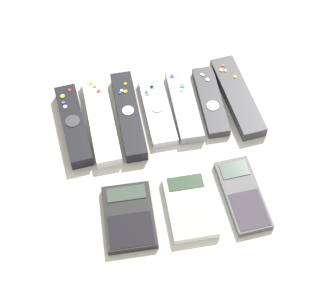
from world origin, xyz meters
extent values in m
plane|color=beige|center=(0.00, 0.00, 0.00)|extent=(3.00, 3.00, 0.00)
cube|color=black|center=(-0.17, 0.13, 0.01)|extent=(0.05, 0.19, 0.03)
cylinder|color=#38383D|center=(-0.17, 0.13, 0.03)|extent=(0.03, 0.03, 0.00)
cylinder|color=yellow|center=(-0.18, 0.19, 0.03)|extent=(0.01, 0.01, 0.00)
cylinder|color=blue|center=(-0.18, 0.18, 0.03)|extent=(0.01, 0.01, 0.00)
cylinder|color=red|center=(-0.17, 0.21, 0.03)|extent=(0.01, 0.01, 0.00)
cylinder|color=silver|center=(-0.18, 0.16, 0.03)|extent=(0.01, 0.01, 0.00)
cube|color=white|center=(-0.12, 0.13, 0.01)|extent=(0.05, 0.22, 0.02)
cylinder|color=orange|center=(-0.12, 0.22, 0.02)|extent=(0.01, 0.01, 0.00)
cylinder|color=red|center=(-0.11, 0.19, 0.02)|extent=(0.01, 0.01, 0.00)
cylinder|color=green|center=(-0.12, 0.21, 0.02)|extent=(0.01, 0.01, 0.00)
cube|color=black|center=(-0.06, 0.13, 0.01)|extent=(0.05, 0.21, 0.03)
cylinder|color=silver|center=(-0.06, 0.13, 0.03)|extent=(0.02, 0.02, 0.00)
cylinder|color=yellow|center=(-0.06, 0.18, 0.03)|extent=(0.01, 0.01, 0.00)
cylinder|color=silver|center=(-0.06, 0.18, 0.03)|extent=(0.01, 0.01, 0.00)
cylinder|color=blue|center=(-0.07, 0.18, 0.03)|extent=(0.01, 0.01, 0.00)
cylinder|color=yellow|center=(-0.05, 0.20, 0.03)|extent=(0.01, 0.01, 0.00)
cube|color=silver|center=(0.00, 0.13, 0.01)|extent=(0.05, 0.17, 0.02)
cylinder|color=#99999E|center=(0.00, 0.13, 0.02)|extent=(0.03, 0.03, 0.00)
cylinder|color=green|center=(-0.01, 0.17, 0.02)|extent=(0.01, 0.01, 0.00)
cylinder|color=blue|center=(0.00, 0.19, 0.02)|extent=(0.01, 0.01, 0.00)
cylinder|color=blue|center=(-0.01, 0.17, 0.02)|extent=(0.01, 0.01, 0.00)
cylinder|color=green|center=(0.00, 0.18, 0.02)|extent=(0.01, 0.01, 0.00)
cube|color=gray|center=(0.06, 0.13, 0.01)|extent=(0.06, 0.18, 0.02)
cylinder|color=blue|center=(0.05, 0.20, 0.02)|extent=(0.01, 0.01, 0.00)
cylinder|color=silver|center=(0.06, 0.16, 0.02)|extent=(0.01, 0.01, 0.00)
cylinder|color=green|center=(0.06, 0.17, 0.02)|extent=(0.01, 0.01, 0.00)
cube|color=#333338|center=(0.11, 0.13, 0.01)|extent=(0.05, 0.18, 0.02)
cylinder|color=silver|center=(0.11, 0.11, 0.02)|extent=(0.03, 0.03, 0.00)
cylinder|color=silver|center=(0.11, 0.19, 0.02)|extent=(0.01, 0.01, 0.00)
cylinder|color=silver|center=(0.12, 0.18, 0.02)|extent=(0.01, 0.01, 0.00)
cylinder|color=silver|center=(0.11, 0.19, 0.02)|extent=(0.01, 0.01, 0.00)
cube|color=#333338|center=(0.17, 0.13, 0.01)|extent=(0.06, 0.21, 0.02)
cylinder|color=yellow|center=(0.18, 0.17, 0.02)|extent=(0.01, 0.01, 0.00)
cylinder|color=red|center=(0.16, 0.20, 0.02)|extent=(0.01, 0.01, 0.00)
cylinder|color=silver|center=(0.16, 0.19, 0.02)|extent=(0.01, 0.01, 0.00)
cylinder|color=yellow|center=(0.15, 0.19, 0.02)|extent=(0.01, 0.01, 0.00)
cube|color=black|center=(-0.10, -0.10, 0.01)|extent=(0.10, 0.14, 0.01)
cube|color=#38473D|center=(-0.10, -0.05, 0.02)|extent=(0.07, 0.03, 0.00)
cube|color=black|center=(-0.10, -0.13, 0.02)|extent=(0.08, 0.07, 0.00)
cube|color=silver|center=(0.01, -0.10, 0.01)|extent=(0.09, 0.14, 0.02)
cube|color=#2D422D|center=(0.01, -0.06, 0.02)|extent=(0.07, 0.03, 0.00)
cube|color=#ACB39D|center=(0.01, -0.13, 0.02)|extent=(0.08, 0.07, 0.00)
cube|color=#4C4C51|center=(0.11, -0.10, 0.01)|extent=(0.07, 0.16, 0.01)
cube|color=#38473D|center=(0.11, -0.05, 0.01)|extent=(0.05, 0.04, 0.00)
cube|color=#352D39|center=(0.11, -0.13, 0.01)|extent=(0.06, 0.08, 0.00)
camera|label=1|loc=(-0.14, -0.57, 0.92)|focal=60.00mm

